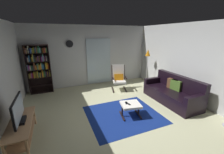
# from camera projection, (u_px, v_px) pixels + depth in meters

# --- Properties ---
(ground_plane) EXTENTS (7.02, 7.02, 0.00)m
(ground_plane) POSITION_uv_depth(u_px,v_px,m) (118.00, 115.00, 4.07)
(ground_plane) COLOR #BEBE94
(wall_back) EXTENTS (5.60, 0.06, 2.60)m
(wall_back) POSITION_uv_depth(u_px,v_px,m) (91.00, 56.00, 6.26)
(wall_back) COLOR silver
(wall_back) RESTS_ON ground
(wall_right) EXTENTS (0.06, 6.00, 2.60)m
(wall_right) POSITION_uv_depth(u_px,v_px,m) (193.00, 63.00, 4.69)
(wall_right) COLOR silver
(wall_right) RESTS_ON ground
(glass_door_panel) EXTENTS (1.10, 0.01, 2.00)m
(glass_door_panel) POSITION_uv_depth(u_px,v_px,m) (99.00, 61.00, 6.40)
(glass_door_panel) COLOR silver
(area_rug) EXTENTS (2.00, 1.78, 0.01)m
(area_rug) POSITION_uv_depth(u_px,v_px,m) (123.00, 114.00, 4.09)
(area_rug) COLOR navy
(area_rug) RESTS_ON ground
(tv_stand) EXTENTS (0.44, 1.30, 0.48)m
(tv_stand) POSITION_uv_depth(u_px,v_px,m) (22.00, 128.00, 3.01)
(tv_stand) COLOR tan
(tv_stand) RESTS_ON ground
(television) EXTENTS (0.20, 0.84, 0.53)m
(television) POSITION_uv_depth(u_px,v_px,m) (18.00, 111.00, 2.88)
(television) COLOR black
(television) RESTS_ON tv_stand
(bookshelf_near_tv) EXTENTS (0.82, 0.30, 1.86)m
(bookshelf_near_tv) POSITION_uv_depth(u_px,v_px,m) (39.00, 66.00, 5.38)
(bookshelf_near_tv) COLOR black
(bookshelf_near_tv) RESTS_ON ground
(leather_sofa) EXTENTS (0.82, 1.97, 0.89)m
(leather_sofa) POSITION_uv_depth(u_px,v_px,m) (172.00, 93.00, 4.82)
(leather_sofa) COLOR black
(leather_sofa) RESTS_ON ground
(lounge_armchair) EXTENTS (0.72, 0.78, 1.02)m
(lounge_armchair) POSITION_uv_depth(u_px,v_px,m) (119.00, 77.00, 5.86)
(lounge_armchair) COLOR black
(lounge_armchair) RESTS_ON ground
(ottoman) EXTENTS (0.60, 0.57, 0.38)m
(ottoman) POSITION_uv_depth(u_px,v_px,m) (131.00, 106.00, 3.94)
(ottoman) COLOR white
(ottoman) RESTS_ON ground
(tv_remote) EXTENTS (0.08, 0.15, 0.02)m
(tv_remote) POSITION_uv_depth(u_px,v_px,m) (128.00, 104.00, 3.89)
(tv_remote) COLOR black
(tv_remote) RESTS_ON ottoman
(cell_phone) EXTENTS (0.10, 0.15, 0.01)m
(cell_phone) POSITION_uv_depth(u_px,v_px,m) (127.00, 103.00, 3.96)
(cell_phone) COLOR black
(cell_phone) RESTS_ON ottoman
(floor_lamp_by_shelf) EXTENTS (0.22, 0.22, 1.59)m
(floor_lamp_by_shelf) POSITION_uv_depth(u_px,v_px,m) (148.00, 56.00, 6.22)
(floor_lamp_by_shelf) COLOR #A5A5AD
(floor_lamp_by_shelf) RESTS_ON ground
(wall_clock) EXTENTS (0.29, 0.03, 0.29)m
(wall_clock) POSITION_uv_depth(u_px,v_px,m) (69.00, 44.00, 5.71)
(wall_clock) COLOR silver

